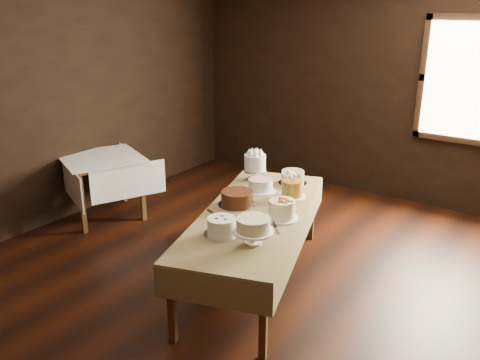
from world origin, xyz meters
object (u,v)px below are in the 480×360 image
at_px(cake_speckled, 293,178).
at_px(cake_server_b, 277,231).
at_px(cake_meringue, 255,168).
at_px(cake_cream, 253,232).
at_px(cake_server_d, 286,204).
at_px(cake_server_e, 217,216).
at_px(cake_flowers, 282,210).
at_px(cake_swirl, 222,227).
at_px(display_table, 255,218).
at_px(cake_lattice, 260,186).
at_px(cake_chocolate, 237,199).
at_px(cake_caramel, 292,189).
at_px(side_table, 102,164).
at_px(flower_vase, 288,201).
at_px(cake_server_a, 249,224).

relative_size(cake_speckled, cake_server_b, 1.22).
distance_m(cake_meringue, cake_cream, 1.49).
relative_size(cake_server_b, cake_server_d, 1.00).
bearing_deg(cake_server_e, cake_flowers, 54.48).
height_order(cake_speckled, cake_swirl, cake_swirl).
relative_size(display_table, cake_server_b, 9.96).
bearing_deg(cake_server_d, cake_cream, -117.88).
relative_size(cake_meringue, cake_lattice, 0.94).
bearing_deg(cake_cream, cake_speckled, 107.56).
relative_size(display_table, cake_chocolate, 6.62).
xyz_separation_m(cake_chocolate, cake_flowers, (0.49, -0.02, 0.01)).
bearing_deg(cake_lattice, cake_caramel, 5.70).
height_order(cake_meringue, cake_lattice, cake_meringue).
bearing_deg(cake_caramel, cake_speckled, 118.43).
height_order(display_table, cake_cream, cake_cream).
relative_size(cake_flowers, cake_swirl, 0.99).
xyz_separation_m(cake_swirl, cake_server_b, (0.32, 0.32, -0.07)).
relative_size(side_table, flower_vase, 8.71).
bearing_deg(cake_chocolate, cake_server_a, -41.41).
relative_size(cake_speckled, cake_chocolate, 0.81).
distance_m(display_table, cake_server_e, 0.35).
xyz_separation_m(cake_lattice, flower_vase, (0.44, -0.23, 0.01)).
bearing_deg(cake_speckled, cake_server_a, -79.43).
distance_m(cake_speckled, cake_lattice, 0.40).
xyz_separation_m(cake_speckled, cake_caramel, (0.18, -0.33, 0.01)).
height_order(cake_swirl, cake_server_b, cake_swirl).
xyz_separation_m(cake_speckled, cake_server_b, (0.46, -1.06, -0.06)).
bearing_deg(cake_lattice, side_table, -172.77).
bearing_deg(cake_server_e, cake_cream, -0.86).
bearing_deg(cake_meringue, cake_cream, -56.70).
xyz_separation_m(side_table, cake_flowers, (2.57, -0.20, 0.12)).
distance_m(display_table, cake_flowers, 0.30).
height_order(cake_swirl, cake_cream, cake_cream).
xyz_separation_m(cake_lattice, cake_flowers, (0.52, -0.46, 0.03)).
bearing_deg(cake_caramel, cake_lattice, -174.30).
bearing_deg(cake_meringue, cake_speckled, 17.30).
relative_size(cake_server_a, cake_server_d, 1.00).
relative_size(cake_lattice, cake_server_b, 1.25).
bearing_deg(cake_server_d, cake_server_a, -133.77).
bearing_deg(cake_server_e, side_table, -169.52).
distance_m(cake_speckled, flower_vase, 0.66).
distance_m(display_table, cake_lattice, 0.55).
relative_size(cake_meringue, cake_swirl, 0.97).
bearing_deg(cake_cream, cake_meringue, 123.30).
height_order(cake_caramel, cake_swirl, cake_caramel).
distance_m(cake_speckled, cake_cream, 1.43).
bearing_deg(side_table, cake_server_b, -9.33).
relative_size(cake_lattice, cake_flowers, 1.04).
xyz_separation_m(cake_cream, cake_server_e, (-0.55, 0.25, -0.10)).
height_order(side_table, cake_server_e, side_table).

